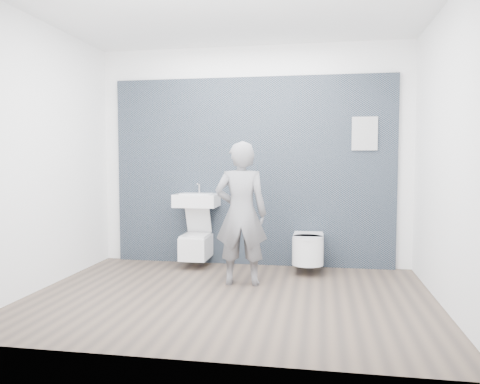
% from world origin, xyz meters
% --- Properties ---
extents(ground, '(4.00, 4.00, 0.00)m').
position_xyz_m(ground, '(0.00, 0.00, 0.00)').
color(ground, brown).
rests_on(ground, ground).
extents(room_shell, '(4.00, 4.00, 4.00)m').
position_xyz_m(room_shell, '(0.00, 0.00, 1.74)').
color(room_shell, white).
rests_on(room_shell, ground).
extents(tile_wall, '(3.60, 0.06, 2.40)m').
position_xyz_m(tile_wall, '(0.00, 1.47, 0.00)').
color(tile_wall, black).
rests_on(tile_wall, ground).
extents(washbasin, '(0.54, 0.40, 0.40)m').
position_xyz_m(washbasin, '(-0.67, 1.24, 0.85)').
color(washbasin, white).
rests_on(washbasin, ground).
extents(toilet_square, '(0.34, 0.49, 0.64)m').
position_xyz_m(toilet_square, '(-0.67, 1.20, 0.28)').
color(toilet_square, white).
rests_on(toilet_square, ground).
extents(toilet_rounded, '(0.37, 0.62, 0.34)m').
position_xyz_m(toilet_rounded, '(0.74, 1.13, 0.29)').
color(toilet_rounded, white).
rests_on(toilet_rounded, ground).
extents(info_placard, '(0.30, 0.03, 0.41)m').
position_xyz_m(info_placard, '(1.40, 1.43, 0.00)').
color(info_placard, white).
rests_on(info_placard, ground).
extents(visitor, '(0.60, 0.42, 1.55)m').
position_xyz_m(visitor, '(0.03, 0.47, 0.78)').
color(visitor, slate).
rests_on(visitor, ground).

